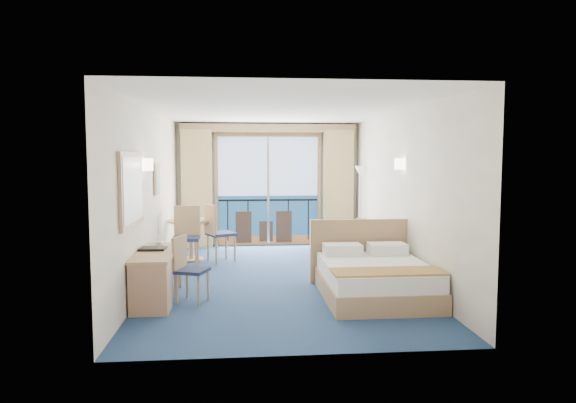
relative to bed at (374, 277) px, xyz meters
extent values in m
plane|color=navy|center=(-1.26, 1.22, -0.28)|extent=(6.50, 6.50, 0.00)
cube|color=beige|center=(-1.26, 4.48, 1.07)|extent=(4.00, 0.02, 2.70)
cube|color=beige|center=(-1.26, -2.04, 1.07)|extent=(4.00, 0.02, 2.70)
cube|color=beige|center=(-3.27, 1.22, 1.07)|extent=(0.02, 6.50, 2.70)
cube|color=beige|center=(0.75, 1.22, 1.07)|extent=(0.02, 6.50, 2.70)
cube|color=white|center=(-1.26, 1.22, 2.43)|extent=(4.00, 6.50, 0.02)
cube|color=navy|center=(-1.26, 4.44, 0.28)|extent=(2.20, 0.02, 1.08)
cube|color=#ABC3E2|center=(-1.26, 4.44, 1.48)|extent=(2.20, 0.02, 1.32)
cube|color=#9B5B30|center=(-1.26, 4.44, -0.18)|extent=(2.20, 0.02, 0.20)
cube|color=black|center=(-1.26, 4.44, 0.72)|extent=(2.20, 0.02, 0.04)
cube|color=tan|center=(-1.26, 4.43, 2.18)|extent=(2.36, 0.03, 0.12)
cube|color=tan|center=(-2.41, 4.43, 0.92)|extent=(0.06, 0.03, 2.40)
cube|color=tan|center=(-0.11, 4.43, 0.92)|extent=(0.06, 0.03, 2.40)
cube|color=silver|center=(-1.26, 4.43, 0.92)|extent=(0.05, 0.02, 2.40)
cube|color=#39251A|center=(-0.91, 4.43, 0.12)|extent=(0.35, 0.02, 0.70)
cube|color=#39251A|center=(-1.81, 4.43, 0.12)|extent=(0.35, 0.02, 0.70)
cube|color=#39251A|center=(-1.31, 4.43, 0.02)|extent=(0.30, 0.02, 0.45)
cube|color=black|center=(-2.16, 4.44, 0.27)|extent=(0.02, 0.01, 0.90)
cube|color=black|center=(-1.71, 4.44, 0.27)|extent=(0.03, 0.01, 0.90)
cube|color=black|center=(-1.26, 4.44, 0.27)|extent=(0.03, 0.01, 0.90)
cube|color=black|center=(-0.81, 4.44, 0.27)|extent=(0.03, 0.01, 0.90)
cube|color=black|center=(-0.36, 4.44, 0.27)|extent=(0.02, 0.01, 0.90)
cube|color=#D6C076|center=(-2.81, 4.29, 1.00)|extent=(0.65, 0.22, 2.55)
cube|color=#D6C076|center=(0.29, 4.29, 1.00)|extent=(0.65, 0.22, 2.55)
cube|color=tan|center=(-1.26, 4.32, 2.30)|extent=(3.80, 0.25, 0.18)
cube|color=tan|center=(-3.23, -0.28, 1.27)|extent=(0.04, 1.25, 0.95)
cube|color=#AEB7C1|center=(-3.21, -0.28, 1.27)|extent=(0.01, 1.12, 0.82)
cube|color=tan|center=(-3.23, 1.67, 1.32)|extent=(0.03, 0.42, 0.52)
cube|color=gray|center=(-3.21, 1.67, 1.32)|extent=(0.01, 0.34, 0.44)
cylinder|color=#F7E4AD|center=(-3.20, 0.62, 1.57)|extent=(0.18, 0.18, 0.18)
cylinder|color=#F7E4AD|center=(0.68, 1.07, 1.57)|extent=(0.18, 0.18, 0.18)
cube|color=tan|center=(0.00, -0.08, -0.14)|extent=(1.44, 1.80, 0.27)
cube|color=white|center=(0.00, -0.08, 0.11)|extent=(1.39, 1.75, 0.23)
cube|color=#AC8943|center=(0.00, -0.66, 0.23)|extent=(1.42, 0.50, 0.03)
cube|color=white|center=(-0.34, 0.57, 0.30)|extent=(0.56, 0.36, 0.16)
cube|color=white|center=(0.34, 0.57, 0.30)|extent=(0.56, 0.36, 0.16)
cube|color=tan|center=(0.00, 0.87, 0.22)|extent=(1.58, 0.05, 0.99)
cube|color=tan|center=(0.53, 1.32, -0.03)|extent=(0.38, 0.36, 0.50)
cube|color=white|center=(0.55, 1.27, 0.27)|extent=(0.21, 0.18, 0.08)
imported|color=#4B515B|center=(0.39, 3.18, 0.08)|extent=(0.99, 1.00, 0.71)
cylinder|color=silver|center=(0.62, 3.63, -0.26)|extent=(0.24, 0.24, 0.03)
cylinder|color=silver|center=(0.62, 3.63, 0.56)|extent=(0.03, 0.03, 1.67)
cone|color=#F0E6CB|center=(0.62, 3.63, 1.39)|extent=(0.22, 0.22, 0.20)
cube|color=tan|center=(-3.00, 0.07, 0.39)|extent=(0.50, 1.46, 0.04)
cube|color=tan|center=(-3.00, -0.44, 0.05)|extent=(0.48, 0.44, 0.65)
cylinder|color=tan|center=(-3.22, 0.25, 0.05)|extent=(0.05, 0.05, 0.65)
cylinder|color=tan|center=(-2.77, 0.25, 0.05)|extent=(0.05, 0.05, 0.65)
cylinder|color=tan|center=(-3.22, 0.75, 0.05)|extent=(0.05, 0.05, 0.65)
cylinder|color=tan|center=(-2.77, 0.75, 0.05)|extent=(0.05, 0.05, 0.65)
cube|color=#1F284A|center=(-2.51, -0.03, 0.15)|extent=(0.49, 0.49, 0.05)
cube|color=tan|center=(-2.69, 0.04, 0.39)|extent=(0.16, 0.37, 0.46)
cylinder|color=tan|center=(-2.42, -0.22, -0.07)|extent=(0.03, 0.03, 0.41)
cylinder|color=tan|center=(-2.31, 0.07, -0.07)|extent=(0.03, 0.03, 0.41)
cylinder|color=tan|center=(-2.71, -0.12, -0.07)|extent=(0.03, 0.03, 0.41)
cylinder|color=tan|center=(-2.61, 0.17, -0.07)|extent=(0.03, 0.03, 0.41)
cube|color=black|center=(-3.06, 0.18, 0.42)|extent=(0.36, 0.28, 0.03)
cylinder|color=silver|center=(-3.06, 0.63, 0.44)|extent=(0.12, 0.12, 0.02)
cylinder|color=silver|center=(-3.06, 0.63, 0.63)|extent=(0.02, 0.02, 0.41)
cone|color=#F0E6CB|center=(-3.06, 0.63, 0.84)|extent=(0.11, 0.11, 0.10)
cylinder|color=tan|center=(-2.81, 2.84, 0.47)|extent=(0.86, 0.86, 0.04)
cylinder|color=tan|center=(-2.81, 2.84, 0.10)|extent=(0.09, 0.09, 0.75)
cylinder|color=tan|center=(-2.81, 2.84, -0.26)|extent=(0.47, 0.47, 0.03)
cube|color=#1F284A|center=(-2.23, 2.68, 0.24)|extent=(0.63, 0.63, 0.06)
cube|color=tan|center=(-2.43, 2.58, 0.53)|extent=(0.25, 0.43, 0.55)
cylinder|color=tan|center=(-1.98, 2.60, -0.03)|extent=(0.04, 0.04, 0.50)
cylinder|color=tan|center=(-2.15, 2.93, -0.03)|extent=(0.04, 0.04, 0.50)
cylinder|color=tan|center=(-2.31, 2.42, -0.03)|extent=(0.04, 0.04, 0.50)
cylinder|color=tan|center=(-2.49, 2.76, -0.03)|extent=(0.04, 0.04, 0.50)
cube|color=#1F284A|center=(-2.83, 2.18, 0.24)|extent=(0.46, 0.46, 0.06)
cube|color=tan|center=(-2.83, 2.40, 0.53)|extent=(0.46, 0.04, 0.55)
cylinder|color=tan|center=(-3.02, 1.99, -0.03)|extent=(0.04, 0.04, 0.50)
cylinder|color=tan|center=(-2.64, 1.99, -0.03)|extent=(0.04, 0.04, 0.50)
cylinder|color=tan|center=(-3.02, 2.37, -0.03)|extent=(0.04, 0.04, 0.50)
cylinder|color=tan|center=(-2.64, 2.37, -0.03)|extent=(0.04, 0.04, 0.50)
camera|label=1|loc=(-1.83, -6.92, 1.69)|focal=32.00mm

